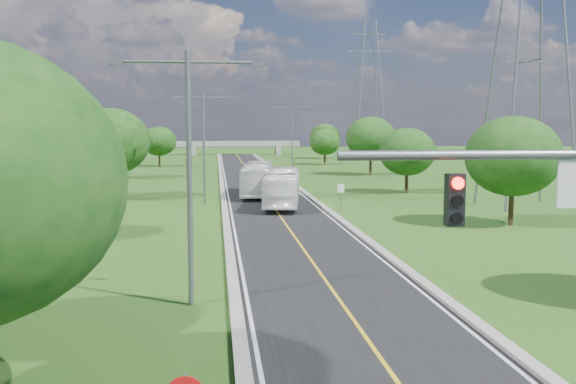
% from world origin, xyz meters
% --- Properties ---
extents(ground, '(260.00, 260.00, 0.00)m').
position_xyz_m(ground, '(0.00, 60.00, 0.00)').
color(ground, '#234A14').
rests_on(ground, ground).
extents(road, '(8.00, 150.00, 0.06)m').
position_xyz_m(road, '(0.00, 66.00, 0.03)').
color(road, black).
rests_on(road, ground).
extents(curb_left, '(0.50, 150.00, 0.22)m').
position_xyz_m(curb_left, '(-4.25, 66.00, 0.11)').
color(curb_left, gray).
rests_on(curb_left, ground).
extents(curb_right, '(0.50, 150.00, 0.22)m').
position_xyz_m(curb_right, '(4.25, 66.00, 0.11)').
color(curb_right, gray).
rests_on(curb_right, ground).
extents(speed_limit_sign, '(0.55, 0.09, 2.40)m').
position_xyz_m(speed_limit_sign, '(5.20, 37.98, 1.60)').
color(speed_limit_sign, slate).
rests_on(speed_limit_sign, ground).
extents(overpass, '(30.00, 3.00, 3.20)m').
position_xyz_m(overpass, '(0.00, 140.00, 2.41)').
color(overpass, gray).
rests_on(overpass, ground).
extents(streetlight_near_left, '(5.90, 0.25, 10.00)m').
position_xyz_m(streetlight_near_left, '(-6.00, 12.00, 5.94)').
color(streetlight_near_left, slate).
rests_on(streetlight_near_left, ground).
extents(streetlight_mid_left, '(5.90, 0.25, 10.00)m').
position_xyz_m(streetlight_mid_left, '(-6.00, 45.00, 5.94)').
color(streetlight_mid_left, slate).
rests_on(streetlight_mid_left, ground).
extents(streetlight_far_right, '(5.90, 0.25, 10.00)m').
position_xyz_m(streetlight_far_right, '(6.00, 78.00, 5.94)').
color(streetlight_far_right, slate).
rests_on(streetlight_far_right, ground).
extents(power_tower_near, '(9.00, 6.40, 28.00)m').
position_xyz_m(power_tower_near, '(22.00, 40.00, 14.01)').
color(power_tower_near, slate).
rests_on(power_tower_near, ground).
extents(power_tower_far, '(9.00, 6.40, 28.00)m').
position_xyz_m(power_tower_far, '(26.00, 115.00, 14.01)').
color(power_tower_far, slate).
rests_on(power_tower_far, ground).
extents(tree_lb, '(6.30, 6.30, 7.33)m').
position_xyz_m(tree_lb, '(-16.00, 28.00, 4.64)').
color(tree_lb, black).
rests_on(tree_lb, ground).
extents(tree_lc, '(7.56, 7.56, 8.79)m').
position_xyz_m(tree_lc, '(-15.00, 50.00, 5.58)').
color(tree_lc, black).
rests_on(tree_lc, ground).
extents(tree_ld, '(6.72, 6.72, 7.82)m').
position_xyz_m(tree_ld, '(-17.00, 74.00, 4.95)').
color(tree_ld, black).
rests_on(tree_ld, ground).
extents(tree_le, '(5.88, 5.88, 6.84)m').
position_xyz_m(tree_le, '(-14.50, 98.00, 4.33)').
color(tree_le, black).
rests_on(tree_le, ground).
extents(tree_rb, '(6.72, 6.72, 7.82)m').
position_xyz_m(tree_rb, '(16.00, 30.00, 4.95)').
color(tree_rb, black).
rests_on(tree_rb, ground).
extents(tree_rc, '(5.88, 5.88, 6.84)m').
position_xyz_m(tree_rc, '(15.00, 52.00, 4.33)').
color(tree_rc, black).
rests_on(tree_rc, ground).
extents(tree_rd, '(7.14, 7.14, 8.30)m').
position_xyz_m(tree_rd, '(17.00, 76.00, 5.27)').
color(tree_rd, black).
rests_on(tree_rd, ground).
extents(tree_re, '(5.46, 5.46, 6.35)m').
position_xyz_m(tree_re, '(14.50, 100.00, 4.02)').
color(tree_re, black).
rests_on(tree_re, ground).
extents(tree_rf, '(6.30, 6.30, 7.33)m').
position_xyz_m(tree_rf, '(18.00, 120.00, 4.64)').
color(tree_rf, black).
rests_on(tree_rf, ground).
extents(bus_outbound, '(4.43, 12.07, 3.29)m').
position_xyz_m(bus_outbound, '(0.80, 42.09, 1.70)').
color(bus_outbound, white).
rests_on(bus_outbound, road).
extents(bus_inbound, '(4.07, 12.11, 3.31)m').
position_xyz_m(bus_inbound, '(-0.80, 50.92, 1.71)').
color(bus_inbound, white).
rests_on(bus_inbound, road).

